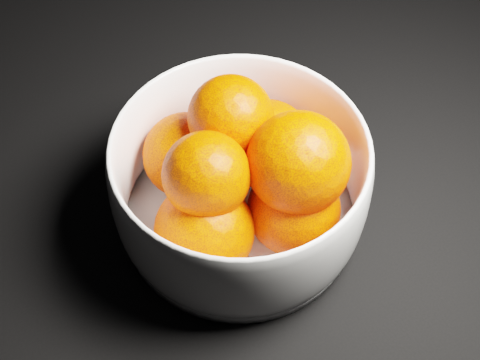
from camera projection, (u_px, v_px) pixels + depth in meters
name	position (u px, v px, depth m)	size (l,w,h in m)	color
bowl	(240.00, 184.00, 0.56)	(0.22, 0.22, 0.11)	white
orange_pile	(244.00, 172.00, 0.55)	(0.17, 0.17, 0.13)	#FF3C00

